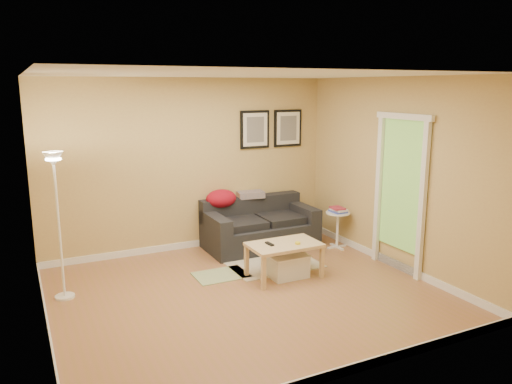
% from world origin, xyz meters
% --- Properties ---
extents(floor, '(4.50, 4.50, 0.00)m').
position_xyz_m(floor, '(0.00, 0.00, 0.00)').
color(floor, '#996141').
rests_on(floor, ground).
extents(ceiling, '(4.50, 4.50, 0.00)m').
position_xyz_m(ceiling, '(0.00, 0.00, 2.60)').
color(ceiling, white).
rests_on(ceiling, wall_back).
extents(wall_back, '(4.50, 0.00, 4.50)m').
position_xyz_m(wall_back, '(0.00, 2.00, 1.30)').
color(wall_back, tan).
rests_on(wall_back, ground).
extents(wall_front, '(4.50, 0.00, 4.50)m').
position_xyz_m(wall_front, '(0.00, -2.00, 1.30)').
color(wall_front, tan).
rests_on(wall_front, ground).
extents(wall_left, '(0.00, 4.00, 4.00)m').
position_xyz_m(wall_left, '(-2.25, 0.00, 1.30)').
color(wall_left, tan).
rests_on(wall_left, ground).
extents(wall_right, '(0.00, 4.00, 4.00)m').
position_xyz_m(wall_right, '(2.25, 0.00, 1.30)').
color(wall_right, tan).
rests_on(wall_right, ground).
extents(baseboard_back, '(4.50, 0.02, 0.10)m').
position_xyz_m(baseboard_back, '(0.00, 1.99, 0.05)').
color(baseboard_back, white).
rests_on(baseboard_back, ground).
extents(baseboard_front, '(4.50, 0.02, 0.10)m').
position_xyz_m(baseboard_front, '(0.00, -1.99, 0.05)').
color(baseboard_front, white).
rests_on(baseboard_front, ground).
extents(baseboard_left, '(0.02, 4.00, 0.10)m').
position_xyz_m(baseboard_left, '(-2.24, 0.00, 0.05)').
color(baseboard_left, white).
rests_on(baseboard_left, ground).
extents(baseboard_right, '(0.02, 4.00, 0.10)m').
position_xyz_m(baseboard_right, '(2.24, 0.00, 0.05)').
color(baseboard_right, white).
rests_on(baseboard_right, ground).
extents(sofa, '(1.70, 0.90, 0.75)m').
position_xyz_m(sofa, '(0.96, 1.53, 0.38)').
color(sofa, black).
rests_on(sofa, ground).
extents(red_throw, '(0.48, 0.36, 0.28)m').
position_xyz_m(red_throw, '(0.43, 1.83, 0.77)').
color(red_throw, maroon).
rests_on(red_throw, sofa).
extents(plaid_throw, '(0.45, 0.32, 0.10)m').
position_xyz_m(plaid_throw, '(0.94, 1.86, 0.78)').
color(plaid_throw, tan).
rests_on(plaid_throw, sofa).
extents(framed_print_left, '(0.50, 0.04, 0.60)m').
position_xyz_m(framed_print_left, '(1.08, 1.98, 1.80)').
color(framed_print_left, black).
rests_on(framed_print_left, wall_back).
extents(framed_print_right, '(0.50, 0.04, 0.60)m').
position_xyz_m(framed_print_right, '(1.68, 1.98, 1.80)').
color(framed_print_right, black).
rests_on(framed_print_right, wall_back).
extents(area_rug, '(1.25, 0.85, 0.01)m').
position_xyz_m(area_rug, '(0.77, 0.73, 0.01)').
color(area_rug, beige).
rests_on(area_rug, ground).
extents(green_runner, '(0.70, 0.50, 0.01)m').
position_xyz_m(green_runner, '(-0.05, 0.68, 0.01)').
color(green_runner, '#668C4C').
rests_on(green_runner, ground).
extents(coffee_table, '(1.04, 0.77, 0.46)m').
position_xyz_m(coffee_table, '(0.67, 0.26, 0.23)').
color(coffee_table, tan).
rests_on(coffee_table, ground).
extents(remote_control, '(0.06, 0.16, 0.02)m').
position_xyz_m(remote_control, '(0.48, 0.30, 0.47)').
color(remote_control, black).
rests_on(remote_control, coffee_table).
extents(tape_roll, '(0.07, 0.07, 0.03)m').
position_xyz_m(tape_roll, '(0.81, 0.15, 0.48)').
color(tape_roll, yellow).
rests_on(tape_roll, coffee_table).
extents(storage_bin, '(0.51, 0.37, 0.31)m').
position_xyz_m(storage_bin, '(0.72, 0.25, 0.16)').
color(storage_bin, white).
rests_on(storage_bin, ground).
extents(side_table, '(0.37, 0.37, 0.57)m').
position_xyz_m(side_table, '(2.02, 0.97, 0.29)').
color(side_table, white).
rests_on(side_table, ground).
extents(book_stack, '(0.24, 0.29, 0.08)m').
position_xyz_m(book_stack, '(2.02, 0.98, 0.61)').
color(book_stack, '#3A4AAF').
rests_on(book_stack, side_table).
extents(floor_lamp, '(0.23, 0.23, 1.76)m').
position_xyz_m(floor_lamp, '(-2.00, 0.84, 0.83)').
color(floor_lamp, white).
rests_on(floor_lamp, ground).
extents(doorway, '(0.12, 1.01, 2.13)m').
position_xyz_m(doorway, '(2.20, -0.15, 1.02)').
color(doorway, white).
rests_on(doorway, ground).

